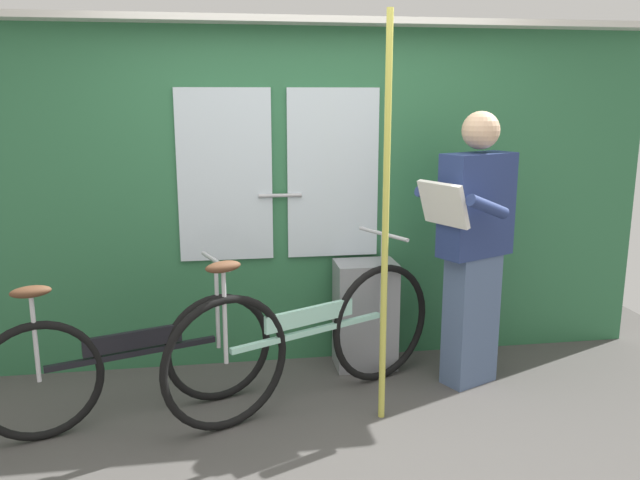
{
  "coord_description": "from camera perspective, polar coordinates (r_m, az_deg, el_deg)",
  "views": [
    {
      "loc": [
        -0.58,
        -3.02,
        1.78
      ],
      "look_at": [
        -0.04,
        0.47,
        0.99
      ],
      "focal_mm": 36.59,
      "sensor_mm": 36.0,
      "label": 1
    }
  ],
  "objects": [
    {
      "name": "bicycle_leaning_behind",
      "position": [
        3.8,
        -16.05,
        -10.01
      ],
      "size": [
        1.55,
        0.67,
        0.87
      ],
      "rotation": [
        0.0,
        0.0,
        0.34
      ],
      "color": "black",
      "rests_on": "ground_plane"
    },
    {
      "name": "train_door_wall",
      "position": [
        4.31,
        -1.03,
        4.45
      ],
      "size": [
        4.66,
        0.28,
        2.24
      ],
      "color": "#2D6B42",
      "rests_on": "ground_plane"
    },
    {
      "name": "handrail_pole",
      "position": [
        3.47,
        5.74,
        1.24
      ],
      "size": [
        0.04,
        0.04,
        2.2
      ],
      "primitive_type": "cylinder",
      "color": "#C6C14C",
      "rests_on": "ground_plane"
    },
    {
      "name": "passenger_reading_newspaper",
      "position": [
        4.06,
        13.29,
        -0.4
      ],
      "size": [
        0.63,
        0.57,
        1.69
      ],
      "rotation": [
        0.0,
        0.0,
        3.58
      ],
      "color": "slate",
      "rests_on": "ground_plane"
    },
    {
      "name": "ground_plane",
      "position": [
        3.56,
        1.95,
        -17.8
      ],
      "size": [
        5.66,
        4.04,
        0.04
      ],
      "primitive_type": "cube",
      "color": "#474442"
    },
    {
      "name": "trash_bin_by_wall",
      "position": [
        4.36,
        3.96,
        -6.51
      ],
      "size": [
        0.4,
        0.28,
        0.72
      ],
      "primitive_type": "cube",
      "color": "gray",
      "rests_on": "ground_plane"
    },
    {
      "name": "bicycle_near_door",
      "position": [
        3.83,
        -0.97,
        -8.57
      ],
      "size": [
        1.67,
        0.88,
        0.96
      ],
      "rotation": [
        0.0,
        0.0,
        0.46
      ],
      "color": "black",
      "rests_on": "ground_plane"
    }
  ]
}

